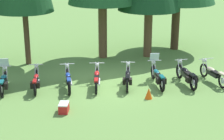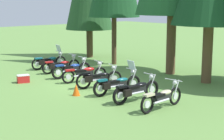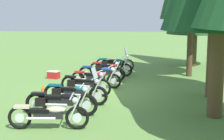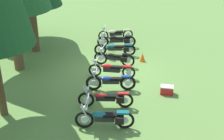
{
  "view_description": "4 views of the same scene",
  "coord_description": "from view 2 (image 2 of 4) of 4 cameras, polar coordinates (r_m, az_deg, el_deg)",
  "views": [
    {
      "loc": [
        -4.01,
        -15.63,
        6.18
      ],
      "look_at": [
        0.02,
        0.07,
        0.75
      ],
      "focal_mm": 59.48,
      "sensor_mm": 36.0,
      "label": 1
    },
    {
      "loc": [
        13.23,
        -10.54,
        3.82
      ],
      "look_at": [
        1.08,
        0.16,
        0.81
      ],
      "focal_mm": 59.32,
      "sensor_mm": 36.0,
      "label": 2
    },
    {
      "loc": [
        14.05,
        1.73,
        3.35
      ],
      "look_at": [
        -0.19,
        0.75,
        0.87
      ],
      "focal_mm": 55.58,
      "sensor_mm": 36.0,
      "label": 3
    },
    {
      "loc": [
        -13.79,
        1.03,
        6.53
      ],
      "look_at": [
        -0.97,
        -0.01,
        0.51
      ],
      "focal_mm": 47.64,
      "sensor_mm": 36.0,
      "label": 4
    }
  ],
  "objects": [
    {
      "name": "motorcycle_7",
      "position": [
        13.41,
        7.75,
        -4.17
      ],
      "size": [
        0.76,
        2.31,
        0.99
      ],
      "rotation": [
        0.0,
        0.0,
        1.63
      ],
      "color": "black",
      "rests_on": "ground_plane"
    },
    {
      "name": "motorcycle_3",
      "position": [
        17.81,
        -4.18,
        -0.45
      ],
      "size": [
        0.83,
        2.28,
        0.98
      ],
      "rotation": [
        0.0,
        0.0,
        1.33
      ],
      "color": "black",
      "rests_on": "ground_plane"
    },
    {
      "name": "picnic_cooler",
      "position": [
        18.15,
        -13.53,
        -1.31
      ],
      "size": [
        0.51,
        0.65,
        0.38
      ],
      "color": "red",
      "rests_on": "ground_plane"
    },
    {
      "name": "motorcycle_0",
      "position": [
        21.47,
        -9.73,
        1.38
      ],
      "size": [
        0.69,
        2.16,
        1.36
      ],
      "rotation": [
        0.0,
        0.0,
        1.47
      ],
      "color": "black",
      "rests_on": "ground_plane"
    },
    {
      "name": "motorcycle_1",
      "position": [
        20.22,
        -7.98,
        0.74
      ],
      "size": [
        0.69,
        2.25,
        0.99
      ],
      "rotation": [
        0.0,
        0.0,
        1.45
      ],
      "color": "black",
      "rests_on": "ground_plane"
    },
    {
      "name": "motorcycle_2",
      "position": [
        18.92,
        -6.22,
        0.15
      ],
      "size": [
        0.68,
        2.25,
        1.01
      ],
      "rotation": [
        0.0,
        0.0,
        1.48
      ],
      "color": "black",
      "rests_on": "ground_plane"
    },
    {
      "name": "motorcycle_6",
      "position": [
        14.3,
        3.71,
        -3.09
      ],
      "size": [
        0.63,
        2.38,
        1.02
      ],
      "rotation": [
        0.0,
        0.0,
        1.53
      ],
      "color": "black",
      "rests_on": "ground_plane"
    },
    {
      "name": "ground_plane",
      "position": [
        17.34,
        -2.76,
        -2.22
      ],
      "size": [
        80.0,
        80.0,
        0.0
      ],
      "primitive_type": "plane",
      "color": "#608C42"
    },
    {
      "name": "traffic_cone",
      "position": [
        15.31,
        -5.55,
        -3.05
      ],
      "size": [
        0.32,
        0.32,
        0.48
      ],
      "primitive_type": "cone",
      "color": "#EA590F",
      "rests_on": "ground_plane"
    },
    {
      "name": "motorcycle_4",
      "position": [
        16.55,
        -2.13,
        -1.25
      ],
      "size": [
        0.92,
        2.13,
        1.01
      ],
      "rotation": [
        0.0,
        0.0,
        1.26
      ],
      "color": "black",
      "rests_on": "ground_plane"
    },
    {
      "name": "motorcycle_5",
      "position": [
        15.41,
        0.76,
        -2.11
      ],
      "size": [
        0.73,
        2.39,
        1.36
      ],
      "rotation": [
        0.0,
        0.0,
        1.45
      ],
      "color": "black",
      "rests_on": "ground_plane"
    }
  ]
}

